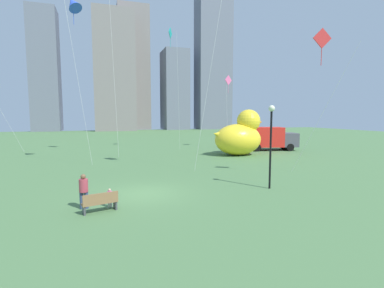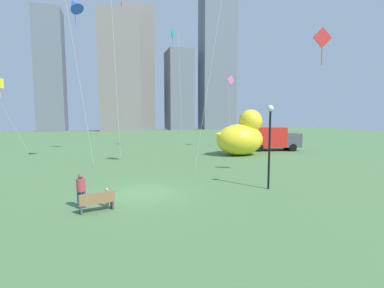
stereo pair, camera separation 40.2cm
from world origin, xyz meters
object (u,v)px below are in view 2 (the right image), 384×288
object	(u,v)px
giant_inflatable_duck	(242,136)
person_adult	(81,189)
kite_yellow	(0,84)
box_truck	(271,139)
kite_red	(323,44)
park_bench	(97,201)
kite_pink	(231,83)
kite_blue	(75,5)
lamppost	(270,133)
person_child	(107,196)
kite_teal	(173,39)

from	to	relation	value
giant_inflatable_duck	person_adult	bearing A→B (deg)	-137.53
giant_inflatable_duck	kite_yellow	world-z (taller)	kite_yellow
box_truck	kite_red	distance (m)	17.82
park_bench	kite_yellow	xyz separation A→B (m)	(-11.13, 25.09, 7.46)
box_truck	kite_pink	bearing A→B (deg)	135.23
kite_red	kite_blue	bearing A→B (deg)	144.14
person_adult	kite_red	bearing A→B (deg)	6.28
lamppost	box_truck	size ratio (longest dim) A/B	0.72
park_bench	giant_inflatable_duck	size ratio (longest dim) A/B	0.27
kite_pink	kite_blue	world-z (taller)	kite_blue
person_child	kite_yellow	distance (m)	28.07
box_truck	kite_yellow	size ratio (longest dim) A/B	0.80
kite_pink	lamppost	bearing A→B (deg)	-108.17
lamppost	kite_red	bearing A→B (deg)	13.77
person_adult	kite_red	distance (m)	16.69
giant_inflatable_duck	kite_red	bearing A→B (deg)	-92.73
giant_inflatable_duck	lamppost	world-z (taller)	giant_inflatable_duck
giant_inflatable_duck	lamppost	bearing A→B (deg)	-110.22
giant_inflatable_duck	kite_yellow	distance (m)	28.25
person_adult	kite_yellow	bearing A→B (deg)	113.15
person_adult	kite_blue	world-z (taller)	kite_blue
person_adult	kite_red	world-z (taller)	kite_red
person_child	kite_red	size ratio (longest dim) A/B	0.09
person_child	kite_blue	size ratio (longest dim) A/B	0.06
person_child	giant_inflatable_duck	size ratio (longest dim) A/B	0.15
kite_pink	kite_yellow	xyz separation A→B (m)	(-27.21, 3.91, -0.59)
kite_pink	kite_blue	size ratio (longest dim) A/B	0.66
kite_blue	box_truck	bearing A→B (deg)	9.87
park_bench	kite_teal	xyz separation A→B (m)	(8.58, 21.48, 12.98)
box_truck	kite_blue	xyz separation A→B (m)	(-21.64, -3.77, 12.13)
giant_inflatable_duck	kite_teal	distance (m)	14.50
person_adult	kite_blue	distance (m)	18.12
giant_inflatable_duck	box_truck	xyz separation A→B (m)	(5.42, 2.77, -0.65)
person_child	box_truck	size ratio (longest dim) A/B	0.13
kite_red	person_child	bearing A→B (deg)	-172.65
box_truck	kite_yellow	distance (m)	32.60
person_child	kite_pink	world-z (taller)	kite_pink
person_child	kite_teal	xyz separation A→B (m)	(8.16, 20.88, 12.96)
kite_pink	person_child	bearing A→B (deg)	-127.27
park_bench	box_truck	distance (m)	26.45
kite_teal	kite_red	distance (m)	20.39
kite_pink	kite_blue	distance (m)	20.01
giant_inflatable_duck	kite_pink	xyz separation A→B (m)	(1.61, 6.54, 6.42)
box_truck	kite_pink	world-z (taller)	kite_pink
park_bench	lamppost	distance (m)	10.05
person_child	lamppost	distance (m)	9.58
kite_teal	kite_blue	distance (m)	12.97
lamppost	kite_teal	bearing A→B (deg)	92.74
person_child	kite_teal	distance (m)	25.89
person_child	giant_inflatable_duck	xyz separation A→B (m)	(14.04, 14.03, 1.61)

